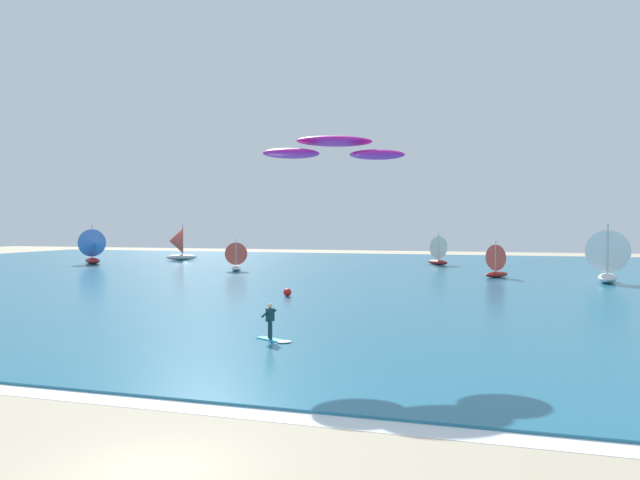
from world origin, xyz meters
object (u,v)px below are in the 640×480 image
sailboat_trailing (237,256)px  sailboat_mid_right (177,244)px  sailboat_far_right (500,260)px  kite (335,149)px  kitesurfer (273,327)px  sailboat_near_shore (94,246)px  marker_buoy (287,292)px  sailboat_leading (608,255)px  sailboat_heeled_over (435,250)px

sailboat_trailing → sailboat_mid_right: 23.00m
sailboat_trailing → sailboat_mid_right: bearing=137.1°
sailboat_far_right → kite: bearing=-104.4°
kitesurfer → sailboat_near_shore: size_ratio=0.38×
sailboat_trailing → sailboat_near_shore: sailboat_near_shore is taller
sailboat_mid_right → sailboat_near_shore: 12.67m
kite → marker_buoy: size_ratio=12.26×
sailboat_trailing → marker_buoy: size_ratio=6.10×
sailboat_near_shore → marker_buoy: (37.08, -26.40, -2.13)m
sailboat_trailing → sailboat_leading: size_ratio=0.68×
sailboat_leading → sailboat_trailing: bearing=175.3°
kitesurfer → sailboat_near_shore: (-41.80, 41.87, 1.83)m
sailboat_mid_right → sailboat_near_shore: bearing=-120.0°
marker_buoy → sailboat_heeled_over: bearing=78.7°
sailboat_near_shore → marker_buoy: 45.57m
kitesurfer → sailboat_trailing: 41.61m
sailboat_mid_right → sailboat_near_shore: sailboat_mid_right is taller
sailboat_heeled_over → sailboat_near_shore: size_ratio=0.81×
kite → sailboat_trailing: kite is taller
sailboat_mid_right → kite: bearing=-53.0°
kitesurfer → sailboat_mid_right: 63.66m
kitesurfer → sailboat_near_shore: 59.19m
sailboat_heeled_over → sailboat_mid_right: (-38.37, -0.70, 0.51)m
sailboat_heeled_over → marker_buoy: 38.86m
kite → sailboat_far_right: kite is taller
marker_buoy → sailboat_trailing: bearing=122.6°
sailboat_heeled_over → sailboat_leading: (17.35, -19.51, 0.51)m
sailboat_trailing → marker_buoy: bearing=-57.4°
kitesurfer → sailboat_leading: sailboat_leading is taller
sailboat_near_shore → kite: bearing=-41.5°
sailboat_heeled_over → sailboat_leading: bearing=-48.4°
sailboat_heeled_over → sailboat_trailing: 27.03m
kite → marker_buoy: kite is taller
kite → sailboat_near_shore: bearing=138.5°
sailboat_trailing → marker_buoy: sailboat_trailing is taller
sailboat_leading → sailboat_mid_right: (-55.72, 18.82, 0.01)m
sailboat_mid_right → sailboat_leading: bearing=-18.7°
sailboat_leading → marker_buoy: 31.19m
sailboat_trailing → kitesurfer: bearing=-63.4°
kitesurfer → sailboat_trailing: sailboat_trailing is taller
sailboat_far_right → sailboat_heeled_over: bearing=114.6°
sailboat_far_right → sailboat_mid_right: sailboat_mid_right is taller
sailboat_leading → sailboat_mid_right: size_ratio=1.00×
kite → sailboat_trailing: (-20.75, 34.25, -7.34)m
sailboat_far_right → kitesurfer: bearing=-106.4°
sailboat_leading → sailboat_mid_right: sailboat_mid_right is taller
sailboat_trailing → sailboat_near_shore: 23.66m
sailboat_trailing → sailboat_far_right: bearing=-1.5°
kitesurfer → sailboat_far_right: (10.75, 36.42, 1.11)m
kite → sailboat_trailing: size_ratio=2.01×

